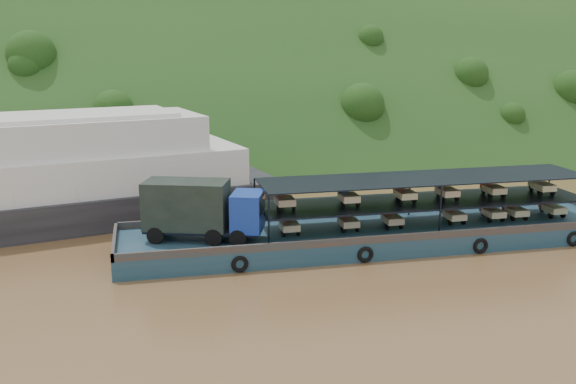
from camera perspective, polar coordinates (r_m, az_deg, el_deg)
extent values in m
plane|color=brown|center=(44.20, 3.41, -4.78)|extent=(160.00, 160.00, 0.00)
cube|color=#183A15|center=(78.43, -3.97, 3.20)|extent=(140.00, 39.60, 39.60)
cube|color=#15374A|center=(44.73, 7.79, -3.86)|extent=(35.00, 7.00, 1.20)
cube|color=#592D19|center=(47.56, 6.39, -1.71)|extent=(35.00, 0.20, 0.50)
cube|color=#592D19|center=(41.46, 9.47, -4.07)|extent=(35.00, 0.20, 0.50)
cube|color=#592D19|center=(41.81, -15.17, -4.22)|extent=(0.20, 7.00, 0.50)
torus|color=black|center=(39.04, -4.30, -6.42)|extent=(1.06, 0.26, 1.06)
torus|color=black|center=(40.91, 6.90, -5.55)|extent=(1.06, 0.26, 1.06)
torus|color=black|center=(44.17, 16.75, -4.60)|extent=(1.06, 0.26, 1.06)
torus|color=black|center=(47.95, 24.07, -3.81)|extent=(1.06, 0.26, 1.06)
cylinder|color=black|center=(41.35, -11.68, -3.78)|extent=(1.16, 0.72, 1.10)
cylinder|color=black|center=(43.45, -10.77, -2.90)|extent=(1.16, 0.72, 1.10)
cylinder|color=black|center=(40.38, -6.63, -4.00)|extent=(1.16, 0.72, 1.10)
cylinder|color=black|center=(42.53, -5.95, -3.09)|extent=(1.16, 0.72, 1.10)
cylinder|color=black|center=(40.08, -4.48, -4.09)|extent=(1.16, 0.72, 1.10)
cylinder|color=black|center=(42.24, -3.91, -3.17)|extent=(1.16, 0.72, 1.10)
cube|color=black|center=(41.60, -7.47, -3.27)|extent=(7.84, 4.72, 0.22)
cube|color=navy|center=(40.69, -3.61, -1.72)|extent=(2.62, 3.10, 2.41)
cube|color=black|center=(40.43, -2.32, -1.15)|extent=(0.78, 2.09, 0.99)
cube|color=black|center=(41.45, -9.00, -1.11)|extent=(5.84, 4.21, 3.07)
cube|color=black|center=(45.46, 12.01, -0.79)|extent=(23.00, 5.00, 0.12)
cube|color=black|center=(45.10, 12.11, 1.23)|extent=(23.00, 5.00, 0.08)
cylinder|color=black|center=(39.65, -1.73, -2.59)|extent=(0.12, 0.12, 3.30)
cylinder|color=black|center=(44.40, -2.98, -0.86)|extent=(0.12, 0.12, 3.30)
cylinder|color=black|center=(43.28, 13.39, -1.59)|extent=(0.12, 0.12, 3.30)
cylinder|color=black|center=(47.67, 10.76, -0.10)|extent=(0.12, 0.12, 3.30)
cylinder|color=black|center=(53.28, 22.18, 0.55)|extent=(0.12, 0.12, 3.30)
cylinder|color=black|center=(43.73, -0.30, -2.96)|extent=(0.12, 0.52, 0.52)
cylinder|color=black|center=(41.94, -0.43, -3.67)|extent=(0.14, 0.52, 0.52)
cylinder|color=black|center=(42.16, 0.90, -3.58)|extent=(0.14, 0.52, 0.52)
cube|color=beige|center=(42.27, 0.13, -3.05)|extent=(1.15, 1.50, 0.44)
cube|color=red|center=(43.30, -0.21, -2.40)|extent=(0.55, 0.80, 0.80)
cube|color=red|center=(42.98, -0.15, -1.83)|extent=(0.50, 0.10, 0.10)
cylinder|color=black|center=(44.76, 4.81, -2.62)|extent=(0.12, 0.52, 0.52)
cylinder|color=black|center=(42.97, 4.90, -3.30)|extent=(0.14, 0.52, 0.52)
cylinder|color=black|center=(43.27, 6.17, -3.21)|extent=(0.14, 0.52, 0.52)
cube|color=#C0B587|center=(43.34, 5.40, -2.70)|extent=(1.15, 1.50, 0.44)
cube|color=red|center=(44.35, 4.94, -2.08)|extent=(0.55, 0.80, 0.80)
cube|color=red|center=(44.03, 5.04, -1.51)|extent=(0.50, 0.10, 0.10)
cylinder|color=black|center=(45.79, 8.59, -2.36)|extent=(0.12, 0.52, 0.52)
cylinder|color=black|center=(44.01, 8.83, -3.01)|extent=(0.14, 0.52, 0.52)
cylinder|color=black|center=(44.38, 10.03, -2.92)|extent=(0.14, 0.52, 0.52)
cube|color=tan|center=(44.41, 9.28, -2.42)|extent=(1.15, 1.50, 0.44)
cube|color=red|center=(45.39, 8.75, -1.82)|extent=(0.55, 0.80, 0.80)
cube|color=red|center=(45.08, 8.86, -1.27)|extent=(0.50, 0.10, 0.10)
cylinder|color=black|center=(47.65, 13.78, -1.98)|extent=(0.12, 0.52, 0.52)
cylinder|color=black|center=(45.88, 14.22, -2.59)|extent=(0.14, 0.52, 0.52)
cylinder|color=black|center=(46.34, 15.33, -2.50)|extent=(0.14, 0.52, 0.52)
cube|color=beige|center=(46.32, 14.60, -2.03)|extent=(1.15, 1.50, 0.44)
cube|color=red|center=(47.26, 13.98, -1.46)|extent=(0.55, 0.80, 0.80)
cube|color=red|center=(46.97, 14.12, -0.93)|extent=(0.50, 0.10, 0.10)
cylinder|color=black|center=(49.06, 16.95, -1.74)|extent=(0.12, 0.52, 0.52)
cylinder|color=black|center=(47.32, 17.49, -2.32)|extent=(0.14, 0.52, 0.52)
cylinder|color=black|center=(47.82, 18.53, -2.24)|extent=(0.14, 0.52, 0.52)
cube|color=beige|center=(47.77, 17.83, -1.78)|extent=(1.15, 1.50, 0.44)
cube|color=#B70C13|center=(48.68, 17.16, -1.24)|extent=(0.55, 0.80, 0.80)
cube|color=#B70C13|center=(48.40, 17.32, -0.72)|extent=(0.50, 0.10, 0.10)
cylinder|color=black|center=(51.62, 21.64, -1.38)|extent=(0.12, 0.52, 0.52)
cylinder|color=black|center=(49.91, 22.32, -1.92)|extent=(0.14, 0.52, 0.52)
cylinder|color=black|center=(50.49, 23.25, -1.84)|extent=(0.14, 0.52, 0.52)
cube|color=beige|center=(50.39, 22.60, -1.40)|extent=(1.15, 1.50, 0.44)
cube|color=#A9280B|center=(51.26, 21.88, -0.90)|extent=(0.55, 0.80, 0.80)
cube|color=#A9280B|center=(50.99, 22.06, -0.40)|extent=(0.50, 0.10, 0.10)
cylinder|color=black|center=(49.98, 18.76, -1.60)|extent=(0.12, 0.52, 0.52)
cylinder|color=black|center=(48.25, 19.36, -2.17)|extent=(0.14, 0.52, 0.52)
cylinder|color=black|center=(48.78, 20.36, -2.08)|extent=(0.14, 0.52, 0.52)
cube|color=beige|center=(48.71, 19.67, -1.64)|extent=(1.15, 1.50, 0.44)
cube|color=#B70C13|center=(49.61, 18.99, -1.11)|extent=(0.55, 0.80, 0.80)
cube|color=#B70C13|center=(49.33, 19.15, -0.60)|extent=(0.50, 0.10, 0.10)
cylinder|color=black|center=(43.21, -0.69, -0.79)|extent=(0.12, 0.52, 0.52)
cylinder|color=black|center=(41.41, -0.84, -1.42)|extent=(0.14, 0.52, 0.52)
cylinder|color=black|center=(41.62, 0.50, -1.34)|extent=(0.14, 0.52, 0.52)
cube|color=#C2B089|center=(41.76, -0.27, -0.81)|extent=(1.15, 1.50, 0.44)
cube|color=#B32B0B|center=(42.81, -0.61, -0.21)|extent=(0.55, 0.80, 0.80)
cube|color=#B32B0B|center=(42.50, -0.56, 0.38)|extent=(0.50, 0.10, 0.10)
cylinder|color=black|center=(44.32, 4.85, -0.48)|extent=(0.12, 0.52, 0.52)
cylinder|color=black|center=(42.51, 4.94, -1.08)|extent=(0.14, 0.52, 0.52)
cylinder|color=black|center=(42.82, 6.22, -1.00)|extent=(0.14, 0.52, 0.52)
cube|color=beige|center=(42.90, 5.44, -0.49)|extent=(1.15, 1.50, 0.44)
cube|color=navy|center=(43.92, 4.98, 0.09)|extent=(0.55, 0.80, 0.80)
cube|color=navy|center=(43.62, 5.07, 0.67)|extent=(0.50, 0.10, 0.10)
cylinder|color=black|center=(45.68, 9.67, -0.21)|extent=(0.12, 0.52, 0.52)
cylinder|color=black|center=(43.88, 9.96, -0.77)|extent=(0.14, 0.52, 0.52)
cylinder|color=black|center=(44.28, 11.15, -0.70)|extent=(0.14, 0.52, 0.52)
cube|color=beige|center=(44.31, 10.40, -0.20)|extent=(1.15, 1.50, 0.44)
cube|color=red|center=(45.30, 9.84, 0.35)|extent=(0.55, 0.80, 0.80)
cube|color=red|center=(45.01, 9.96, 0.91)|extent=(0.50, 0.10, 0.10)
cylinder|color=black|center=(46.96, 13.22, 0.00)|extent=(0.12, 0.52, 0.52)
cylinder|color=black|center=(45.18, 13.64, -0.55)|extent=(0.14, 0.52, 0.52)
cylinder|color=black|center=(45.63, 14.77, -0.48)|extent=(0.14, 0.52, 0.52)
cube|color=beige|center=(45.63, 14.03, 0.00)|extent=(1.15, 1.50, 0.44)
cube|color=tan|center=(46.59, 13.41, 0.54)|extent=(0.55, 0.80, 0.80)
cube|color=tan|center=(46.31, 13.55, 1.09)|extent=(0.50, 0.10, 0.10)
cylinder|color=black|center=(48.61, 16.99, 0.21)|extent=(0.12, 0.52, 0.52)
cylinder|color=black|center=(46.85, 17.54, -0.31)|extent=(0.14, 0.52, 0.52)
cylinder|color=black|center=(47.36, 18.58, -0.24)|extent=(0.14, 0.52, 0.52)
cube|color=#C6BC8C|center=(47.32, 17.88, 0.22)|extent=(1.15, 1.50, 0.44)
cube|color=red|center=(48.25, 17.21, 0.73)|extent=(0.55, 0.80, 0.80)
cube|color=red|center=(47.98, 17.36, 1.27)|extent=(0.50, 0.10, 0.10)
cylinder|color=black|center=(50.65, 20.83, 0.43)|extent=(0.12, 0.52, 0.52)
cylinder|color=black|center=(48.92, 21.49, -0.06)|extent=(0.14, 0.52, 0.52)
cylinder|color=black|center=(49.49, 22.45, 0.00)|extent=(0.14, 0.52, 0.52)
cube|color=beige|center=(49.41, 21.78, 0.45)|extent=(1.15, 1.50, 0.44)
cube|color=tan|center=(50.30, 21.06, 0.93)|extent=(0.55, 0.80, 0.80)
cube|color=tan|center=(50.04, 21.23, 1.44)|extent=(0.50, 0.10, 0.10)
cube|color=black|center=(52.51, -23.34, -1.55)|extent=(42.39, 19.66, 2.47)
cube|color=silver|center=(51.94, -23.61, 1.30)|extent=(36.15, 17.21, 2.88)
cube|color=silver|center=(51.49, -23.90, 4.33)|extent=(29.91, 14.76, 2.67)
cube|color=silver|center=(51.31, -24.05, 5.97)|extent=(25.67, 12.79, 0.31)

